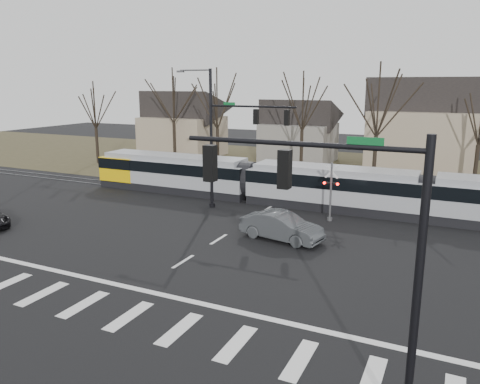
% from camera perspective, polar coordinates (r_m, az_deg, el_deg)
% --- Properties ---
extents(ground, '(140.00, 140.00, 0.00)m').
position_cam_1_polar(ground, '(23.53, -9.57, -9.97)').
color(ground, black).
extents(grass_verge, '(140.00, 28.00, 0.01)m').
position_cam_1_polar(grass_verge, '(52.03, 10.92, 2.70)').
color(grass_verge, '#38331E').
rests_on(grass_verge, ground).
extents(crosswalk, '(27.00, 2.60, 0.01)m').
position_cam_1_polar(crosswalk, '(20.70, -16.05, -13.65)').
color(crosswalk, silver).
rests_on(crosswalk, ground).
extents(stop_line, '(28.00, 0.35, 0.01)m').
position_cam_1_polar(stop_line, '(22.21, -12.26, -11.52)').
color(stop_line, silver).
rests_on(stop_line, ground).
extents(lane_dashes, '(0.18, 30.00, 0.01)m').
position_cam_1_polar(lane_dashes, '(37.07, 4.64, -1.25)').
color(lane_dashes, silver).
rests_on(lane_dashes, ground).
extents(rail_pair, '(90.00, 1.52, 0.06)m').
position_cam_1_polar(rail_pair, '(36.88, 4.53, -1.28)').
color(rail_pair, '#59595E').
rests_on(rail_pair, ground).
extents(tram, '(41.54, 3.08, 3.15)m').
position_cam_1_polar(tram, '(35.47, 10.99, 0.74)').
color(tram, gray).
rests_on(tram, ground).
extents(sedan, '(3.54, 5.67, 1.66)m').
position_cam_1_polar(sedan, '(28.07, 5.09, -4.20)').
color(sedan, '#424548').
rests_on(sedan, ground).
extents(signal_pole_near_right, '(6.72, 0.44, 8.00)m').
position_cam_1_polar(signal_pole_near_right, '(12.55, 12.59, -5.69)').
color(signal_pole_near_right, black).
rests_on(signal_pole_near_right, ground).
extents(signal_pole_far, '(9.28, 0.44, 10.20)m').
position_cam_1_polar(signal_pole_far, '(33.85, -1.16, 7.23)').
color(signal_pole_far, black).
rests_on(signal_pole_far, ground).
extents(rail_crossing_signal, '(1.08, 0.36, 4.00)m').
position_cam_1_polar(rail_crossing_signal, '(32.20, 11.00, -0.20)').
color(rail_crossing_signal, '#59595B').
rests_on(rail_crossing_signal, ground).
extents(tree_row, '(59.20, 7.20, 10.00)m').
position_cam_1_polar(tree_row, '(45.11, 11.72, 7.52)').
color(tree_row, black).
rests_on(tree_row, ground).
extents(house_a, '(9.72, 8.64, 8.60)m').
position_cam_1_polar(house_a, '(61.26, -7.00, 8.58)').
color(house_a, gray).
rests_on(house_a, ground).
extents(house_b, '(8.64, 7.56, 7.65)m').
position_cam_1_polar(house_b, '(56.70, 7.19, 7.72)').
color(house_b, slate).
rests_on(house_b, ground).
extents(house_c, '(10.80, 8.64, 10.10)m').
position_cam_1_polar(house_c, '(50.92, 21.39, 7.77)').
color(house_c, gray).
rests_on(house_c, ground).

